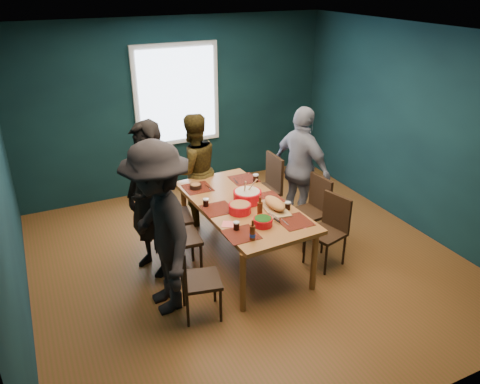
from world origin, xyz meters
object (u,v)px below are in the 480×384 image
(person_right, at_px, (301,169))
(bowl_herbs, at_px, (263,222))
(person_near_left, at_px, (159,230))
(bowl_dumpling, at_px, (247,196))
(chair_right_mid, at_px, (314,205))
(person_far_left, at_px, (149,200))
(chair_left_near, at_px, (193,275))
(person_back, at_px, (193,170))
(chair_left_mid, at_px, (172,232))
(dining_table, at_px, (243,209))
(chair_right_far, at_px, (267,184))
(bowl_salad, at_px, (240,208))
(chair_right_near, at_px, (331,225))
(cutting_board, at_px, (275,205))
(chair_left_far, at_px, (165,212))

(person_right, distance_m, bowl_herbs, 1.52)
(person_right, height_order, person_near_left, person_near_left)
(bowl_dumpling, xyz_separation_m, bowl_herbs, (-0.11, -0.60, -0.03))
(chair_right_mid, height_order, person_far_left, person_far_left)
(chair_left_near, relative_size, person_back, 0.55)
(chair_left_mid, bearing_deg, dining_table, 2.80)
(chair_right_far, bearing_deg, person_right, -40.20)
(person_far_left, relative_size, bowl_salad, 7.07)
(person_right, bearing_deg, bowl_herbs, 119.00)
(person_back, distance_m, bowl_herbs, 1.73)
(chair_right_near, height_order, cutting_board, cutting_board)
(chair_left_mid, height_order, cutting_board, chair_left_mid)
(person_right, bearing_deg, person_far_left, 82.53)
(person_near_left, bearing_deg, chair_left_mid, 150.65)
(chair_left_far, relative_size, cutting_board, 1.63)
(person_far_left, bearing_deg, dining_table, 52.73)
(person_right, bearing_deg, chair_left_far, 74.04)
(dining_table, distance_m, chair_right_mid, 1.02)
(person_back, xyz_separation_m, cutting_board, (0.47, -1.44, 0.02))
(chair_left_mid, relative_size, bowl_dumpling, 2.89)
(chair_left_mid, distance_m, bowl_herbs, 1.07)
(chair_right_near, height_order, person_near_left, person_near_left)
(chair_right_near, height_order, bowl_salad, chair_right_near)
(chair_left_near, xyz_separation_m, cutting_board, (1.20, 0.48, 0.31))
(bowl_salad, bearing_deg, bowl_herbs, -76.16)
(chair_right_near, distance_m, person_near_left, 2.12)
(person_right, bearing_deg, dining_table, 99.04)
(chair_left_near, height_order, chair_right_far, chair_right_far)
(dining_table, xyz_separation_m, person_right, (1.10, 0.44, 0.17))
(dining_table, distance_m, person_back, 1.18)
(chair_left_far, relative_size, person_far_left, 0.53)
(chair_left_mid, bearing_deg, chair_right_far, 28.08)
(bowl_dumpling, bearing_deg, cutting_board, -57.61)
(person_back, height_order, bowl_dumpling, person_back)
(chair_right_far, xyz_separation_m, person_far_left, (-1.81, -0.51, 0.35))
(person_near_left, height_order, bowl_salad, person_near_left)
(chair_left_mid, xyz_separation_m, person_far_left, (-0.17, 0.21, 0.35))
(chair_right_mid, bearing_deg, person_near_left, -173.57)
(chair_left_far, distance_m, chair_left_near, 1.31)
(chair_left_near, distance_m, chair_right_mid, 2.06)
(chair_right_far, xyz_separation_m, bowl_dumpling, (-0.67, -0.71, 0.26))
(person_far_left, bearing_deg, chair_left_mid, 14.12)
(bowl_herbs, bearing_deg, person_far_left, 141.93)
(chair_right_near, height_order, person_back, person_back)
(bowl_salad, bearing_deg, person_far_left, 155.70)
(person_back, bearing_deg, dining_table, 93.61)
(dining_table, bearing_deg, chair_left_near, -143.48)
(bowl_herbs, bearing_deg, chair_right_far, 59.44)
(person_far_left, bearing_deg, bowl_dumpling, 54.95)
(person_right, height_order, bowl_herbs, person_right)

